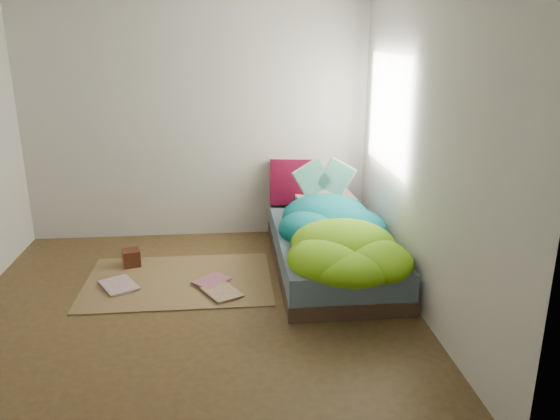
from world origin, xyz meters
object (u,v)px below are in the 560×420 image
(open_book, at_px, (325,168))
(wooden_box, at_px, (131,258))
(pillow_magenta, at_px, (293,183))
(floor_book_a, at_px, (104,289))
(bed, at_px, (331,251))
(floor_book_b, at_px, (203,278))

(open_book, xyz_separation_m, wooden_box, (-1.84, -0.28, -0.74))
(pillow_magenta, bearing_deg, open_book, -51.30)
(open_book, relative_size, floor_book_a, 1.43)
(bed, bearing_deg, wooden_box, 173.88)
(pillow_magenta, bearing_deg, floor_book_b, -122.43)
(floor_book_a, bearing_deg, pillow_magenta, 5.77)
(wooden_box, height_order, floor_book_b, wooden_box)
(bed, distance_m, open_book, 0.81)
(wooden_box, distance_m, floor_book_a, 0.55)
(floor_book_a, bearing_deg, bed, -20.29)
(bed, relative_size, floor_book_b, 6.83)
(floor_book_a, bearing_deg, wooden_box, 44.87)
(pillow_magenta, xyz_separation_m, floor_book_b, (-0.92, -1.08, -0.55))
(wooden_box, relative_size, floor_book_b, 0.52)
(floor_book_b, bearing_deg, wooden_box, -165.36)
(open_book, distance_m, wooden_box, 2.01)
(open_book, distance_m, floor_book_b, 1.56)
(bed, xyz_separation_m, floor_book_b, (-1.16, -0.17, -0.14))
(bed, height_order, floor_book_b, bed)
(floor_book_b, bearing_deg, floor_book_a, -125.80)
(floor_book_a, bearing_deg, open_book, -7.72)
(bed, xyz_separation_m, floor_book_a, (-1.97, -0.33, -0.14))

